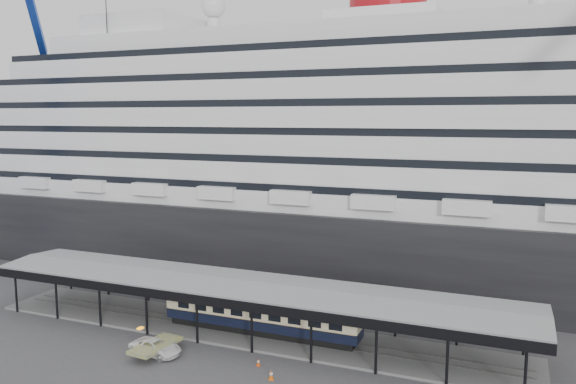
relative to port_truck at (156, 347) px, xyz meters
name	(u,v)px	position (x,y,z in m)	size (l,w,h in m)	color
ground	(219,351)	(5.05, 2.77, -0.69)	(200.00, 200.00, 0.00)	#3E3E41
cruise_ship	(329,139)	(5.10, 34.77, 17.66)	(130.00, 30.00, 43.90)	black
platform_canopy	(243,309)	(5.05, 7.77, 1.67)	(56.00, 9.18, 5.30)	slate
port_truck	(156,347)	(0.00, 0.00, 0.00)	(2.29, 4.97, 1.38)	white
pullman_carriage	(261,311)	(6.98, 7.77, 1.74)	(20.23, 2.83, 19.86)	black
traffic_cone_left	(157,345)	(-0.56, 0.95, -0.28)	(0.56, 0.56, 0.83)	#F34B0D
traffic_cone_mid	(258,362)	(9.68, 1.34, -0.37)	(0.39, 0.39, 0.66)	#EF4B0D
traffic_cone_right	(271,375)	(11.75, -0.59, -0.28)	(0.57, 0.57, 0.84)	#DF590C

